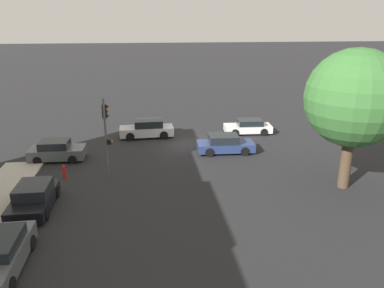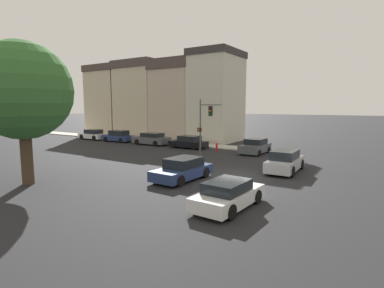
{
  "view_description": "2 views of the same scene",
  "coord_description": "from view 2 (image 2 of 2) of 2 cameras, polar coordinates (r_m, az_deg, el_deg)",
  "views": [
    {
      "loc": [
        3.21,
        29.27,
        9.71
      ],
      "look_at": [
        0.05,
        4.86,
        1.58
      ],
      "focal_mm": 35.0,
      "sensor_mm": 36.0,
      "label": 1
    },
    {
      "loc": [
        -18.02,
        -8.09,
        4.63
      ],
      "look_at": [
        1.08,
        4.28,
        1.74
      ],
      "focal_mm": 28.0,
      "sensor_mm": 36.0,
      "label": 2
    }
  ],
  "objects": [
    {
      "name": "rowhouse_backdrop",
      "position": [
        44.88,
        -6.16,
        8.5
      ],
      "size": [
        7.73,
        25.44,
        11.67
      ],
      "color": "beige",
      "rests_on": "ground_plane"
    },
    {
      "name": "parked_car_3",
      "position": [
        43.81,
        -18.34,
        1.7
      ],
      "size": [
        1.88,
        4.23,
        1.4
      ],
      "rotation": [
        0.0,
        0.0,
        1.57
      ],
      "color": "silver",
      "rests_on": "ground_plane"
    },
    {
      "name": "crossing_car_2",
      "position": [
        22.21,
        17.32,
        -3.19
      ],
      "size": [
        4.66,
        1.96,
        1.55
      ],
      "rotation": [
        0.0,
        0.0,
        0.03
      ],
      "color": "#B7B7BC",
      "rests_on": "ground_plane"
    },
    {
      "name": "traffic_signal",
      "position": [
        27.54,
        2.48,
        4.67
      ],
      "size": [
        0.67,
        2.23,
        5.24
      ],
      "rotation": [
        0.0,
        0.0,
        3.23
      ],
      "color": "#515456",
      "rests_on": "ground_plane"
    },
    {
      "name": "ground_plane",
      "position": [
        20.29,
        8.56,
        -6.03
      ],
      "size": [
        300.0,
        300.0,
        0.0
      ],
      "primitive_type": "plane",
      "color": "black"
    },
    {
      "name": "crossing_car_0",
      "position": [
        18.92,
        -1.81,
        -4.86
      ],
      "size": [
        4.41,
        2.13,
        1.4
      ],
      "rotation": [
        0.0,
        0.0,
        3.1
      ],
      "color": "navy",
      "rests_on": "ground_plane"
    },
    {
      "name": "sidewalk_strip",
      "position": [
        50.99,
        -20.98,
        1.63
      ],
      "size": [
        2.66,
        60.0,
        0.12
      ],
      "color": "#ADA89E",
      "rests_on": "ground_plane"
    },
    {
      "name": "parked_car_1",
      "position": [
        36.33,
        -7.75,
        0.96
      ],
      "size": [
        2.06,
        4.64,
        1.43
      ],
      "rotation": [
        0.0,
        0.0,
        1.58
      ],
      "color": "#4C5156",
      "rests_on": "ground_plane"
    },
    {
      "name": "crossing_car_1",
      "position": [
        13.95,
        6.93,
        -9.53
      ],
      "size": [
        4.25,
        2.03,
        1.28
      ],
      "rotation": [
        0.0,
        0.0,
        -0.05
      ],
      "color": "silver",
      "rests_on": "ground_plane"
    },
    {
      "name": "crossing_car_3",
      "position": [
        29.92,
        11.95,
        -0.48
      ],
      "size": [
        3.95,
        2.09,
        1.46
      ],
      "rotation": [
        0.0,
        0.0,
        3.11
      ],
      "color": "#4C5156",
      "rests_on": "ground_plane"
    },
    {
      "name": "street_tree",
      "position": [
        20.03,
        -29.63,
        8.76
      ],
      "size": [
        5.67,
        5.67,
        8.35
      ],
      "color": "#423323",
      "rests_on": "ground_plane"
    },
    {
      "name": "fire_hydrant",
      "position": [
        30.38,
        4.72,
        -0.61
      ],
      "size": [
        0.22,
        0.22,
        0.92
      ],
      "color": "red",
      "rests_on": "ground_plane"
    },
    {
      "name": "parked_car_0",
      "position": [
        33.09,
        -0.68,
        0.33
      ],
      "size": [
        2.04,
        4.17,
        1.37
      ],
      "rotation": [
        0.0,
        0.0,
        1.57
      ],
      "color": "black",
      "rests_on": "ground_plane"
    },
    {
      "name": "parked_car_2",
      "position": [
        40.21,
        -13.87,
        1.42
      ],
      "size": [
        2.07,
        4.36,
        1.49
      ],
      "rotation": [
        0.0,
        0.0,
        1.61
      ],
      "color": "navy",
      "rests_on": "ground_plane"
    }
  ]
}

